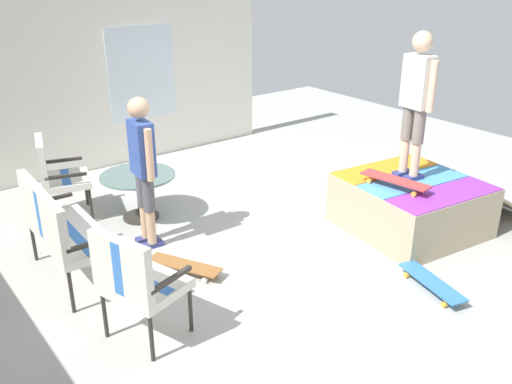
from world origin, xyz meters
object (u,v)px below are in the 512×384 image
(patio_bench, at_px, (58,225))
(person_skater, at_px, (417,96))
(patio_chair_near_house, at_px, (55,171))
(skateboard_on_ramp, at_px, (395,180))
(patio_chair_by_wall, at_px, (134,278))
(patio_table, at_px, (139,188))
(skateboard_by_bench, at_px, (184,266))
(skateboard_spare, at_px, (432,282))
(skate_ramp, at_px, (413,204))
(person_watching, at_px, (143,162))

(patio_bench, xyz_separation_m, person_skater, (-1.24, -3.67, 0.96))
(patio_chair_near_house, relative_size, skateboard_on_ramp, 1.24)
(skateboard_on_ramp, bearing_deg, patio_chair_near_house, 45.05)
(patio_bench, height_order, skateboard_on_ramp, patio_bench)
(patio_chair_by_wall, distance_m, patio_table, 2.44)
(patio_chair_near_house, distance_m, patio_table, 1.01)
(skateboard_by_bench, height_order, skateboard_spare, same)
(patio_chair_by_wall, distance_m, skateboard_by_bench, 1.24)
(skate_ramp, relative_size, patio_chair_by_wall, 2.28)
(patio_chair_by_wall, bearing_deg, person_watching, -30.23)
(patio_chair_near_house, distance_m, person_watching, 1.44)
(patio_table, xyz_separation_m, person_skater, (-2.09, -2.41, 1.17))
(person_skater, xyz_separation_m, skateboard_by_bench, (0.64, 2.66, -1.49))
(patio_chair_near_house, height_order, patio_chair_by_wall, same)
(patio_table, distance_m, person_skater, 3.40)
(person_watching, relative_size, person_skater, 1.01)
(skateboard_spare, bearing_deg, patio_table, 24.95)
(skate_ramp, bearing_deg, person_watching, 59.90)
(patio_chair_by_wall, bearing_deg, skateboard_by_bench, -50.35)
(skate_ramp, distance_m, person_skater, 1.27)
(patio_table, height_order, skateboard_by_bench, patio_table)
(patio_bench, distance_m, person_skater, 3.99)
(patio_chair_by_wall, relative_size, patio_table, 1.13)
(patio_chair_by_wall, distance_m, skateboard_on_ramp, 3.15)
(person_watching, relative_size, skateboard_spare, 2.03)
(skate_ramp, xyz_separation_m, skateboard_spare, (-0.98, 0.93, -0.22))
(patio_bench, distance_m, skateboard_on_ramp, 3.57)
(patio_bench, bearing_deg, skateboard_by_bench, -120.81)
(person_skater, xyz_separation_m, skateboard_spare, (-1.10, 0.93, -1.49))
(patio_chair_near_house, relative_size, person_watching, 0.61)
(patio_table, relative_size, skateboard_spare, 1.09)
(skate_ramp, height_order, skateboard_spare, skate_ramp)
(person_watching, distance_m, skateboard_on_ramp, 2.76)
(patio_chair_by_wall, bearing_deg, patio_table, -27.11)
(patio_table, distance_m, person_watching, 0.91)
(patio_bench, height_order, person_watching, person_watching)
(patio_table, bearing_deg, patio_chair_near_house, 52.02)
(person_skater, bearing_deg, skateboard_by_bench, 76.53)
(skateboard_by_bench, distance_m, skateboard_spare, 2.45)
(skate_ramp, relative_size, skateboard_by_bench, 2.90)
(skateboard_on_ramp, bearing_deg, skateboard_spare, 150.57)
(patio_bench, distance_m, skateboard_by_bench, 1.29)
(skateboard_spare, bearing_deg, skateboard_on_ramp, -29.43)
(patio_table, relative_size, person_watching, 0.54)
(skateboard_spare, bearing_deg, patio_chair_by_wall, 68.50)
(skate_ramp, distance_m, patio_chair_by_wall, 3.54)
(person_skater, xyz_separation_m, skateboard_on_ramp, (-0.11, 0.37, -0.88))
(patio_chair_by_wall, height_order, person_skater, person_skater)
(person_watching, bearing_deg, person_skater, -118.26)
(patio_bench, xyz_separation_m, patio_chair_near_house, (1.46, -0.48, -0.00))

